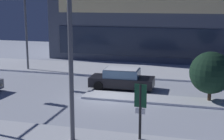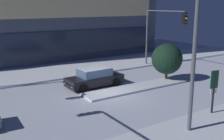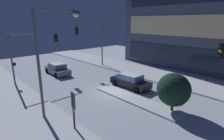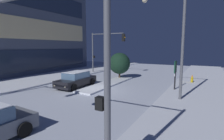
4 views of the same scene
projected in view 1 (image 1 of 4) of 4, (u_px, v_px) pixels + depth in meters
name	position (u px, v px, depth m)	size (l,w,h in m)	color
ground	(110.00, 98.00, 22.14)	(52.00, 52.00, 0.00)	silver
curb_strip_far	(135.00, 71.00, 30.01)	(52.00, 5.20, 0.14)	silver
median_strip	(152.00, 99.00, 21.69)	(9.00, 1.80, 0.14)	silver
car_far	(122.00, 79.00, 24.29)	(4.66, 2.12, 1.49)	black
traffic_light_corner_far_left	(14.00, 21.00, 27.99)	(0.32, 4.87, 6.47)	#565960
street_lamp_arched	(80.00, 26.00, 15.05)	(0.74, 3.27, 7.88)	#565960
parking_info_sign	(140.00, 106.00, 15.03)	(0.55, 0.14, 2.68)	black
decorated_tree_median	(211.00, 73.00, 20.85)	(2.59, 2.59, 3.19)	#473323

